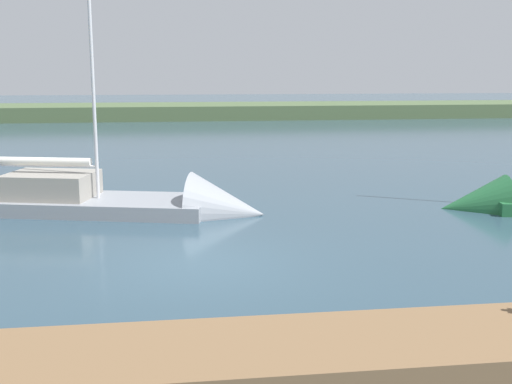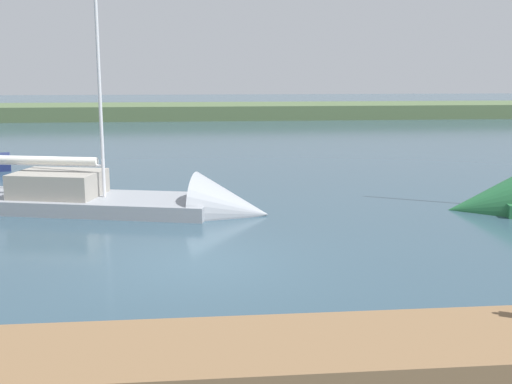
# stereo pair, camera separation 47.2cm
# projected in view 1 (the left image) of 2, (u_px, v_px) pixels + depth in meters

# --- Properties ---
(ground_plane) EXTENTS (200.00, 200.00, 0.00)m
(ground_plane) POSITION_uv_depth(u_px,v_px,m) (198.00, 264.00, 13.47)
(ground_plane) COLOR #2D4756
(far_shoreline) EXTENTS (180.00, 8.00, 2.40)m
(far_shoreline) POSITION_uv_depth(u_px,v_px,m) (176.00, 118.00, 55.26)
(far_shoreline) COLOR #4C603D
(far_shoreline) RESTS_ON ground_plane
(dock_pier) EXTENTS (27.24, 1.88, 0.56)m
(dock_pier) POSITION_uv_depth(u_px,v_px,m) (216.00, 366.00, 8.21)
(dock_pier) COLOR brown
(dock_pier) RESTS_ON ground_plane
(sailboat_far_left) EXTENTS (9.34, 4.51, 9.98)m
(sailboat_far_left) POSITION_uv_depth(u_px,v_px,m) (139.00, 207.00, 18.33)
(sailboat_far_left) COLOR gray
(sailboat_far_left) RESTS_ON ground_plane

